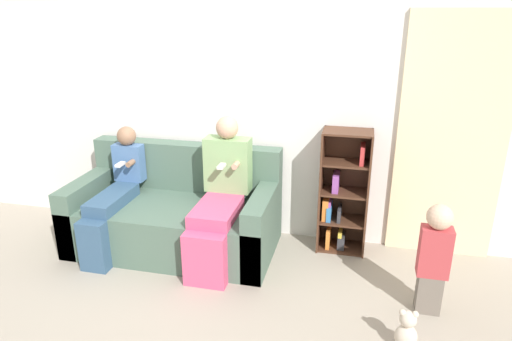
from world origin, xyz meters
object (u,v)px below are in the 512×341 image
Objects in this scene: couch at (176,216)px; adult_seated at (220,192)px; toddler_standing at (434,255)px; bookshelf at (342,196)px; child_seated at (114,193)px; teddy_bear at (407,331)px.

adult_seated is (0.48, -0.11, 0.33)m from couch.
adult_seated is 1.45× the size of toddler_standing.
couch is at bearing -167.60° from bookshelf.
couch is 1.56m from bookshelf.
child_seated reaches higher than toddler_standing.
child_seated is 2.70m from teddy_bear.
adult_seated is at bearing -156.60° from bookshelf.
child_seated is 3.67× the size of teddy_bear.
couch is 2.25m from teddy_bear.
child_seated is at bearing -162.94° from couch.
bookshelf is at bearing 130.14° from toddler_standing.
couch is 1.64× the size of bookshelf.
bookshelf is 1.45m from teddy_bear.
bookshelf reaches higher than couch.
toddler_standing is at bearing 67.81° from teddy_bear.
adult_seated reaches higher than child_seated.
teddy_bear is at bearing -17.57° from child_seated.
couch is 0.60m from child_seated.
child_seated is at bearing 162.43° from teddy_bear.
couch is 1.49× the size of adult_seated.
bookshelf is at bearing 23.40° from adult_seated.
bookshelf is at bearing 12.40° from couch.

